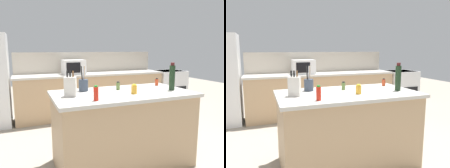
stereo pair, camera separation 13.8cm
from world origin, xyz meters
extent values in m
plane|color=gray|center=(0.00, 0.00, 0.00)|extent=(14.00, 14.00, 0.00)
cube|color=tan|center=(0.30, 2.20, 0.45)|extent=(3.23, 0.62, 0.90)
cube|color=beige|center=(0.30, 2.20, 0.92)|extent=(3.27, 0.66, 0.04)
cube|color=#B2A899|center=(0.30, 2.52, 1.17)|extent=(3.23, 0.03, 0.46)
cube|color=tan|center=(0.00, 0.00, 0.45)|extent=(1.66, 0.87, 0.90)
cube|color=beige|center=(0.00, 0.00, 0.92)|extent=(1.72, 0.93, 0.04)
cube|color=white|center=(2.35, 2.20, 0.46)|extent=(0.76, 0.64, 0.92)
cube|color=black|center=(2.35, 1.88, 0.35)|extent=(0.61, 0.01, 0.41)
cube|color=black|center=(2.35, 2.20, 0.91)|extent=(0.68, 0.58, 0.02)
cube|color=white|center=(-0.12, 2.20, 1.09)|extent=(0.46, 0.38, 0.30)
cube|color=black|center=(-0.16, 2.01, 1.09)|extent=(0.29, 0.01, 0.21)
cube|color=beige|center=(-0.65, 0.00, 1.05)|extent=(0.16, 0.14, 0.22)
cylinder|color=black|center=(-0.68, 0.01, 1.20)|extent=(0.02, 0.02, 0.07)
cylinder|color=black|center=(-0.65, 0.00, 1.20)|extent=(0.02, 0.02, 0.07)
cylinder|color=brown|center=(-0.62, -0.01, 1.20)|extent=(0.02, 0.02, 0.07)
cylinder|color=#333D4C|center=(-0.43, 0.25, 1.02)|extent=(0.12, 0.12, 0.15)
cylinder|color=olive|center=(-0.42, 0.26, 1.17)|extent=(0.01, 0.05, 0.18)
cylinder|color=black|center=(-0.45, 0.26, 1.17)|extent=(0.01, 0.05, 0.18)
cylinder|color=#B2B2B7|center=(-0.43, 0.24, 1.17)|extent=(0.01, 0.03, 0.18)
cylinder|color=#567038|center=(0.01, 0.16, 0.99)|extent=(0.05, 0.05, 0.10)
cylinder|color=black|center=(0.01, 0.16, 1.04)|extent=(0.03, 0.03, 0.02)
cylinder|color=#B73D1E|center=(0.67, 0.26, 0.99)|extent=(0.05, 0.05, 0.09)
cylinder|color=black|center=(0.67, 0.26, 1.04)|extent=(0.03, 0.03, 0.02)
cylinder|color=gold|center=(0.08, -0.14, 0.99)|extent=(0.07, 0.07, 0.10)
cylinder|color=gold|center=(0.08, -0.14, 1.05)|extent=(0.05, 0.05, 0.02)
cylinder|color=red|center=(-0.45, -0.30, 1.01)|extent=(0.05, 0.05, 0.14)
cylinder|color=green|center=(-0.45, -0.30, 1.09)|extent=(0.03, 0.03, 0.02)
cylinder|color=black|center=(0.65, -0.12, 1.10)|extent=(0.07, 0.07, 0.32)
cylinder|color=#4C1919|center=(0.65, -0.12, 1.28)|extent=(0.05, 0.05, 0.04)
camera|label=1|loc=(-1.15, -2.40, 1.47)|focal=35.00mm
camera|label=2|loc=(-1.02, -2.45, 1.47)|focal=35.00mm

